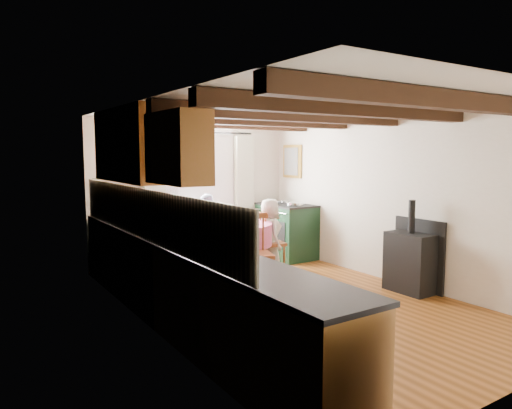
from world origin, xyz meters
TOP-DOWN VIEW (x-y plane):
  - floor at (0.00, 0.00)m, footprint 3.60×5.50m
  - ceiling at (0.00, 0.00)m, footprint 3.60×5.50m
  - wall_back at (0.00, 2.75)m, footprint 3.60×0.00m
  - wall_left at (-1.80, 0.00)m, footprint 0.00×5.50m
  - wall_right at (1.80, 0.00)m, footprint 0.00×5.50m
  - beam_a at (0.00, -2.00)m, footprint 3.60×0.16m
  - beam_b at (0.00, -1.00)m, footprint 3.60×0.16m
  - beam_c at (0.00, 0.00)m, footprint 3.60×0.16m
  - beam_d at (0.00, 1.00)m, footprint 3.60×0.16m
  - beam_e at (0.00, 2.00)m, footprint 3.60×0.16m
  - splash_left at (-1.78, 0.30)m, footprint 0.02×4.50m
  - splash_back at (-1.00, 2.73)m, footprint 1.40×0.02m
  - base_cabinet_left at (-1.50, 0.00)m, footprint 0.60×5.30m
  - base_cabinet_back at (-1.05, 2.45)m, footprint 1.30×0.60m
  - worktop_left at (-1.48, 0.00)m, footprint 0.64×5.30m
  - worktop_back at (-1.05, 2.43)m, footprint 1.30×0.64m
  - wall_cabinet_glass at (-1.63, 1.20)m, footprint 0.34×1.80m
  - wall_cabinet_solid at (-1.63, -0.30)m, footprint 0.34×0.90m
  - window_frame at (0.10, 2.73)m, footprint 1.34×0.03m
  - window_pane at (0.10, 2.74)m, footprint 1.20×0.01m
  - curtain_left at (-0.75, 2.65)m, footprint 0.35×0.10m
  - curtain_right at (0.95, 2.65)m, footprint 0.35×0.10m
  - curtain_rod at (0.10, 2.65)m, footprint 2.00×0.03m
  - wall_picture at (1.77, 2.30)m, footprint 0.04×0.50m
  - wall_plate at (1.05, 2.72)m, footprint 0.30×0.02m
  - rug at (-0.03, 1.53)m, footprint 1.71×1.33m
  - dining_table at (-0.03, 1.53)m, footprint 1.33×1.33m
  - chair_near at (-0.10, 0.67)m, footprint 0.57×0.58m
  - chair_left at (-0.79, 1.45)m, footprint 0.47×0.45m
  - chair_right at (0.70, 1.44)m, footprint 0.49×0.47m
  - aga_range at (1.47, 2.05)m, footprint 0.68×1.06m
  - cast_iron_stove at (1.58, -0.54)m, footprint 0.37×0.62m
  - child_far at (-0.02, 2.29)m, footprint 0.46×0.33m
  - child_right at (0.71, 1.49)m, footprint 0.47×0.62m
  - bowl_a at (0.16, 1.61)m, footprint 0.26×0.26m
  - bowl_b at (0.01, 1.60)m, footprint 0.28×0.28m
  - cup at (0.00, 1.57)m, footprint 0.12×0.12m
  - canister_tall at (-1.20, 2.47)m, footprint 0.14×0.14m
  - canister_wide at (-0.89, 2.42)m, footprint 0.18×0.18m

SIDE VIEW (x-z plane):
  - floor at x=0.00m, z-range 0.00..0.00m
  - rug at x=-0.03m, z-range 0.00..0.01m
  - dining_table at x=-0.03m, z-range 0.00..0.80m
  - base_cabinet_left at x=-1.50m, z-range 0.00..0.88m
  - base_cabinet_back at x=-1.05m, z-range 0.00..0.88m
  - chair_right at x=0.70m, z-range 0.00..0.93m
  - chair_left at x=-0.79m, z-range 0.00..0.97m
  - aga_range at x=1.47m, z-range 0.00..0.98m
  - chair_near at x=-0.10m, z-range 0.00..1.04m
  - child_right at x=0.71m, z-range 0.00..1.14m
  - child_far at x=-0.02m, z-range 0.00..1.19m
  - cast_iron_stove at x=1.58m, z-range 0.00..1.24m
  - bowl_a at x=0.16m, z-range 0.80..0.85m
  - bowl_b at x=0.01m, z-range 0.80..0.87m
  - cup at x=0.00m, z-range 0.80..0.90m
  - worktop_left at x=-1.48m, z-range 0.88..0.92m
  - worktop_back at x=-1.05m, z-range 0.88..0.92m
  - canister_wide at x=-0.89m, z-range 0.92..1.12m
  - canister_tall at x=-1.20m, z-range 0.92..1.15m
  - curtain_left at x=-0.75m, z-range 0.05..2.15m
  - curtain_right at x=0.95m, z-range 0.05..2.15m
  - wall_back at x=0.00m, z-range 0.00..2.40m
  - wall_left at x=-1.80m, z-range 0.00..2.40m
  - wall_right at x=1.80m, z-range 0.00..2.40m
  - splash_left at x=-1.78m, z-range 0.92..1.48m
  - splash_back at x=-1.00m, z-range 0.92..1.48m
  - window_frame at x=0.10m, z-range 0.83..2.37m
  - window_pane at x=0.10m, z-range 0.90..2.30m
  - wall_picture at x=1.77m, z-range 1.40..2.00m
  - wall_plate at x=1.05m, z-range 1.55..1.85m
  - wall_cabinet_solid at x=-1.63m, z-range 1.55..2.25m
  - wall_cabinet_glass at x=-1.63m, z-range 1.50..2.40m
  - curtain_rod at x=0.10m, z-range 2.19..2.22m
  - beam_a at x=0.00m, z-range 2.23..2.39m
  - beam_b at x=0.00m, z-range 2.23..2.39m
  - beam_c at x=0.00m, z-range 2.23..2.39m
  - beam_d at x=0.00m, z-range 2.23..2.39m
  - beam_e at x=0.00m, z-range 2.23..2.39m
  - ceiling at x=0.00m, z-range 2.40..2.40m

